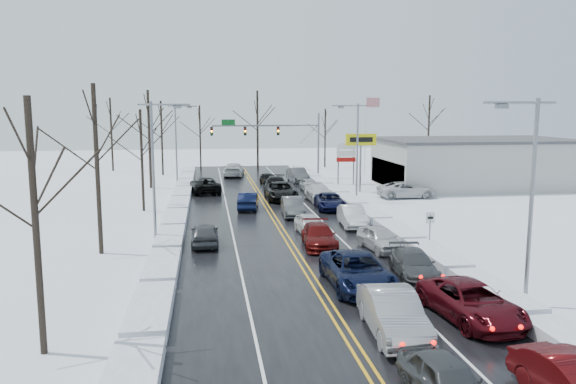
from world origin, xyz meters
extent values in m
plane|color=white|center=(0.00, 0.00, 0.00)|extent=(160.00, 160.00, 0.00)
cube|color=black|center=(0.00, 2.00, 0.01)|extent=(14.00, 84.00, 0.01)
cube|color=silver|center=(-7.60, 2.00, 0.00)|extent=(1.70, 72.00, 0.60)
cube|color=silver|center=(7.60, 2.00, 0.00)|extent=(1.70, 72.00, 0.60)
cylinder|color=slate|center=(8.50, 28.00, 4.00)|extent=(0.24, 0.24, 8.00)
cylinder|color=slate|center=(2.00, 28.00, 6.50)|extent=(13.00, 0.18, 0.18)
cylinder|color=slate|center=(7.30, 28.00, 5.40)|extent=(2.33, 0.10, 2.33)
cube|color=#0C591E|center=(-2.50, 28.00, 6.90)|extent=(1.60, 0.08, 0.70)
cube|color=black|center=(3.50, 28.00, 5.85)|extent=(0.32, 0.25, 1.05)
sphere|color=#3F0705|center=(3.50, 27.84, 6.15)|extent=(0.20, 0.20, 0.20)
sphere|color=orange|center=(3.50, 27.84, 5.85)|extent=(0.22, 0.22, 0.22)
sphere|color=black|center=(3.50, 27.84, 5.55)|extent=(0.20, 0.20, 0.20)
cube|color=black|center=(-0.50, 28.00, 5.85)|extent=(0.32, 0.25, 1.05)
sphere|color=#3F0705|center=(-0.50, 27.84, 6.15)|extent=(0.20, 0.20, 0.20)
sphere|color=orange|center=(-0.50, 27.84, 5.85)|extent=(0.22, 0.22, 0.22)
sphere|color=black|center=(-0.50, 27.84, 5.55)|extent=(0.20, 0.20, 0.20)
cube|color=black|center=(-4.50, 28.00, 5.85)|extent=(0.32, 0.25, 1.05)
sphere|color=#3F0705|center=(-4.50, 27.84, 6.15)|extent=(0.20, 0.20, 0.20)
sphere|color=orange|center=(-4.50, 27.84, 5.85)|extent=(0.22, 0.22, 0.22)
sphere|color=black|center=(-4.50, 27.84, 5.55)|extent=(0.20, 0.20, 0.20)
cylinder|color=slate|center=(10.50, 16.00, 2.80)|extent=(0.20, 0.20, 5.60)
cube|color=yellow|center=(10.50, 16.00, 5.40)|extent=(3.20, 0.30, 1.20)
cube|color=black|center=(10.50, 15.83, 5.40)|extent=(2.40, 0.04, 0.50)
cylinder|color=slate|center=(9.60, 22.00, 2.00)|extent=(0.16, 0.16, 4.00)
cylinder|color=slate|center=(11.40, 22.00, 2.00)|extent=(0.16, 0.16, 4.00)
cube|color=white|center=(10.50, 22.00, 4.30)|extent=(2.20, 0.22, 0.70)
cube|color=white|center=(10.50, 22.00, 3.50)|extent=(2.20, 0.22, 0.70)
cube|color=#AA100D|center=(10.50, 22.00, 2.80)|extent=(2.20, 0.22, 0.50)
cylinder|color=slate|center=(8.20, -8.00, 1.10)|extent=(0.08, 0.08, 2.20)
cube|color=white|center=(8.20, -8.00, 2.00)|extent=(0.55, 0.05, 0.70)
cube|color=black|center=(8.20, -8.04, 2.00)|extent=(0.35, 0.02, 0.15)
cylinder|color=silver|center=(15.00, 30.00, 5.00)|extent=(0.14, 0.14, 10.00)
cube|color=#A0A09C|center=(24.00, 18.00, 2.50)|extent=(20.00, 12.00, 5.00)
cube|color=#262628|center=(14.05, 18.00, 1.60)|extent=(0.10, 11.00, 2.80)
cube|color=#3F3F42|center=(24.00, 18.00, 5.15)|extent=(20.40, 12.40, 0.30)
cylinder|color=slate|center=(8.50, -18.00, 4.50)|extent=(0.18, 0.18, 9.00)
cylinder|color=slate|center=(7.70, -18.00, 8.80)|extent=(3.20, 0.12, 0.12)
cube|color=slate|center=(6.90, -18.00, 8.65)|extent=(0.50, 0.25, 0.18)
cylinder|color=slate|center=(8.50, 10.00, 4.50)|extent=(0.18, 0.18, 9.00)
cylinder|color=slate|center=(7.70, 10.00, 8.80)|extent=(3.20, 0.12, 0.12)
cube|color=slate|center=(6.90, 10.00, 8.65)|extent=(0.50, 0.25, 0.18)
cylinder|color=slate|center=(-8.50, -4.00, 4.50)|extent=(0.18, 0.18, 9.00)
cylinder|color=slate|center=(-7.70, -4.00, 8.80)|extent=(3.20, 0.12, 0.12)
cube|color=slate|center=(-6.90, -4.00, 8.65)|extent=(0.50, 0.25, 0.18)
cylinder|color=slate|center=(-8.50, 24.00, 4.50)|extent=(0.18, 0.18, 9.00)
cylinder|color=slate|center=(-7.70, 24.00, 8.80)|extent=(3.20, 0.12, 0.12)
cube|color=slate|center=(-6.90, 24.00, 8.65)|extent=(0.50, 0.25, 0.18)
cylinder|color=#2D231C|center=(-11.00, -20.00, 4.50)|extent=(0.24, 0.24, 9.00)
cylinder|color=#2D231C|center=(-11.50, -6.00, 5.00)|extent=(0.27, 0.27, 10.00)
cylinder|color=#2D231C|center=(-10.50, 8.00, 4.25)|extent=(0.23, 0.23, 8.50)
cylinder|color=#2D231C|center=(-11.20, 22.00, 5.25)|extent=(0.28, 0.28, 10.50)
cylinder|color=#2D231C|center=(-10.80, 34.00, 4.75)|extent=(0.25, 0.25, 9.50)
cylinder|color=#2D231C|center=(-18.00, 40.00, 5.00)|extent=(0.27, 0.27, 10.00)
cylinder|color=#2D231C|center=(-6.00, 41.00, 4.50)|extent=(0.24, 0.24, 9.00)
cylinder|color=#2D231C|center=(2.00, 39.00, 5.50)|extent=(0.29, 0.29, 11.00)
cylinder|color=#2D231C|center=(12.00, 40.50, 4.25)|extent=(0.23, 0.23, 8.50)
cylinder|color=#2D231C|center=(28.00, 41.00, 5.25)|extent=(0.28, 0.28, 10.50)
imported|color=gray|center=(1.74, -20.15, 0.00)|extent=(2.07, 5.23, 1.69)
imported|color=black|center=(1.90, -14.44, 0.00)|extent=(2.80, 5.98, 1.66)
imported|color=#4F0B0A|center=(1.67, -6.31, 0.00)|extent=(2.38, 5.02, 1.42)
imported|color=silver|center=(1.76, -2.66, 0.00)|extent=(1.84, 4.11, 1.37)
imported|color=#3F4244|center=(1.58, 3.96, 0.00)|extent=(1.81, 4.65, 1.51)
imported|color=black|center=(1.71, 12.10, 0.00)|extent=(2.75, 5.94, 1.65)
imported|color=black|center=(1.79, 16.76, 0.00)|extent=(2.93, 5.78, 1.61)
imported|color=black|center=(1.69, 22.92, 0.00)|extent=(1.85, 3.98, 1.32)
imported|color=#43090F|center=(5.39, -19.17, 0.00)|extent=(3.08, 5.73, 1.53)
imported|color=#393B3D|center=(5.20, -13.26, 0.00)|extent=(2.43, 4.89, 1.37)
imported|color=#B9B9BB|center=(5.20, -7.64, 0.00)|extent=(2.23, 4.45, 1.45)
imported|color=silver|center=(5.29, -0.69, 0.00)|extent=(1.91, 4.71, 1.52)
imported|color=black|center=(5.20, 6.50, 0.00)|extent=(2.67, 5.14, 1.38)
imported|color=silver|center=(5.12, 10.72, 0.00)|extent=(2.43, 5.36, 1.52)
imported|color=#979A9E|center=(5.37, 17.02, 0.00)|extent=(1.73, 3.97, 1.33)
imported|color=#404346|center=(5.33, 24.50, 0.00)|extent=(2.15, 5.19, 1.67)
imported|color=black|center=(-1.72, 7.52, 0.00)|extent=(2.15, 4.69, 1.49)
imported|color=black|center=(-5.38, 17.62, 0.00)|extent=(3.39, 6.09, 1.61)
imported|color=silver|center=(-1.76, 31.17, 0.00)|extent=(3.17, 6.16, 1.71)
imported|color=#404245|center=(-5.38, -4.79, 0.00)|extent=(1.72, 4.24, 1.44)
imported|color=silver|center=(13.89, 11.48, 0.00)|extent=(5.63, 2.64, 1.56)
imported|color=gray|center=(17.14, 15.90, 0.00)|extent=(2.61, 5.08, 1.41)
imported|color=silver|center=(15.02, 20.69, 0.00)|extent=(1.81, 4.04, 1.35)
camera|label=1|loc=(-5.17, -39.81, 8.58)|focal=35.00mm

